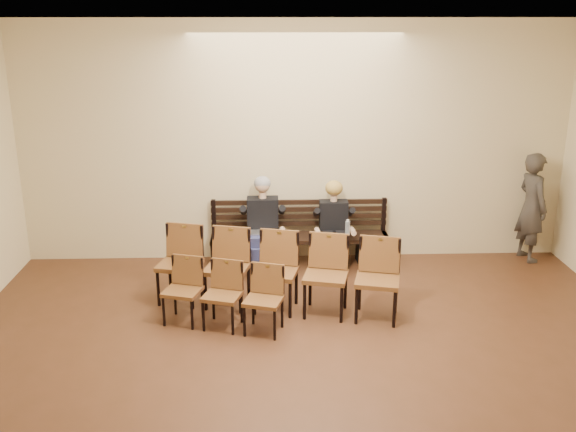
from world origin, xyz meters
The scene contains 10 objects.
room_walls centered at (0.00, 0.79, 2.54)m, with size 8.02×10.01×3.51m.
bench centered at (0.06, 4.65, 0.23)m, with size 2.60×0.90×0.45m, color black.
seated_man centered at (-0.48, 4.53, 0.67)m, with size 0.55×0.77×1.33m, color black, non-canonical shape.
seated_woman centered at (0.54, 4.53, 0.58)m, with size 0.50×0.69×1.16m, color black, non-canonical shape.
laptop centered at (-0.49, 4.39, 0.57)m, with size 0.33×0.26×0.24m, color silver.
water_bottle centered at (0.71, 4.30, 0.57)m, with size 0.07×0.07×0.23m, color silver.
bag centered at (1.10, 4.75, 0.13)m, with size 0.36×0.25×0.27m, color black.
passerby centered at (3.50, 4.75, 0.94)m, with size 0.69×0.45×1.88m, color #39342F.
chair_row_front centered at (-0.33, 3.17, 0.49)m, with size 3.02×0.54×0.99m, color brown.
chair_row_back centered at (-0.96, 2.72, 0.40)m, with size 1.42×0.43×0.79m, color brown.
Camera 1 is at (-0.45, -4.17, 3.57)m, focal length 40.00 mm.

